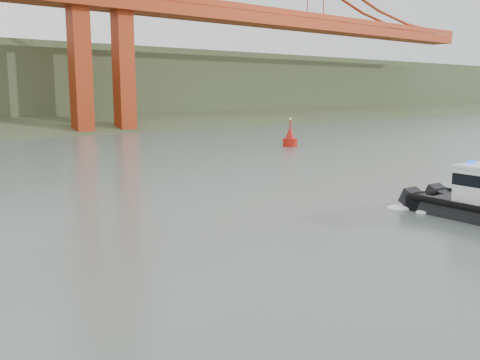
% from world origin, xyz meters
% --- Properties ---
extents(ground, '(400.00, 400.00, 0.00)m').
position_xyz_m(ground, '(0.00, 0.00, 0.00)').
color(ground, '#4C5B56').
rests_on(ground, ground).
extents(nav_buoy, '(1.93, 1.93, 4.01)m').
position_xyz_m(nav_buoy, '(30.64, 37.77, 1.06)').
color(nav_buoy, '#AB160B').
rests_on(nav_buoy, ground).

